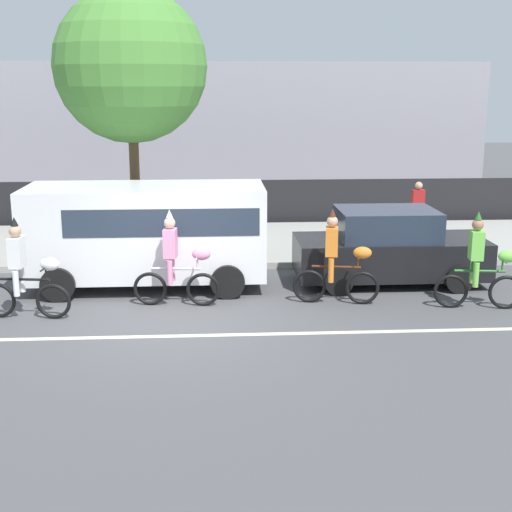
# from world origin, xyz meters

# --- Properties ---
(ground_plane) EXTENTS (80.00, 80.00, 0.00)m
(ground_plane) POSITION_xyz_m (0.00, 0.00, 0.00)
(ground_plane) COLOR #4C4C4F
(road_centre_line) EXTENTS (36.00, 0.14, 0.01)m
(road_centre_line) POSITION_xyz_m (0.00, -0.50, 0.00)
(road_centre_line) COLOR beige
(road_centre_line) RESTS_ON ground
(sidewalk_curb) EXTENTS (60.00, 5.00, 0.15)m
(sidewalk_curb) POSITION_xyz_m (0.00, 6.50, 0.07)
(sidewalk_curb) COLOR #9E9B93
(sidewalk_curb) RESTS_ON ground
(fence_line) EXTENTS (40.00, 0.08, 1.40)m
(fence_line) POSITION_xyz_m (0.00, 9.40, 0.70)
(fence_line) COLOR black
(fence_line) RESTS_ON ground
(building_backdrop) EXTENTS (28.00, 8.00, 5.05)m
(building_backdrop) POSITION_xyz_m (-3.04, 18.00, 2.53)
(building_backdrop) COLOR #99939E
(building_backdrop) RESTS_ON ground
(parade_cyclist_zebra) EXTENTS (1.71, 0.51, 1.92)m
(parade_cyclist_zebra) POSITION_xyz_m (-2.72, 0.66, 0.84)
(parade_cyclist_zebra) COLOR black
(parade_cyclist_zebra) RESTS_ON ground
(parade_cyclist_pink) EXTENTS (1.72, 0.50, 1.92)m
(parade_cyclist_pink) POSITION_xyz_m (0.04, 1.28, 0.84)
(parade_cyclist_pink) COLOR black
(parade_cyclist_pink) RESTS_ON ground
(parade_cyclist_orange) EXTENTS (1.71, 0.53, 1.92)m
(parade_cyclist_orange) POSITION_xyz_m (3.19, 1.22, 0.84)
(parade_cyclist_orange) COLOR black
(parade_cyclist_orange) RESTS_ON ground
(parade_cyclist_lime) EXTENTS (1.71, 0.51, 1.92)m
(parade_cyclist_lime) POSITION_xyz_m (5.91, 0.73, 0.84)
(parade_cyclist_lime) COLOR black
(parade_cyclist_lime) RESTS_ON ground
(parked_van_white) EXTENTS (5.00, 2.22, 2.18)m
(parked_van_white) POSITION_xyz_m (-0.58, 2.70, 1.28)
(parked_van_white) COLOR white
(parked_van_white) RESTS_ON ground
(parked_car_black) EXTENTS (4.10, 1.92, 1.64)m
(parked_car_black) POSITION_xyz_m (4.58, 2.64, 0.78)
(parked_car_black) COLOR black
(parked_car_black) RESTS_ON ground
(street_tree_near_lamp) EXTENTS (3.59, 3.59, 6.32)m
(street_tree_near_lamp) POSITION_xyz_m (-1.11, 5.11, 4.66)
(street_tree_near_lamp) COLOR brown
(street_tree_near_lamp) RESTS_ON sidewalk_curb
(pedestrian_onlooker) EXTENTS (0.32, 0.20, 1.62)m
(pedestrian_onlooker) POSITION_xyz_m (6.16, 6.00, 1.01)
(pedestrian_onlooker) COLOR #33333D
(pedestrian_onlooker) RESTS_ON sidewalk_curb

